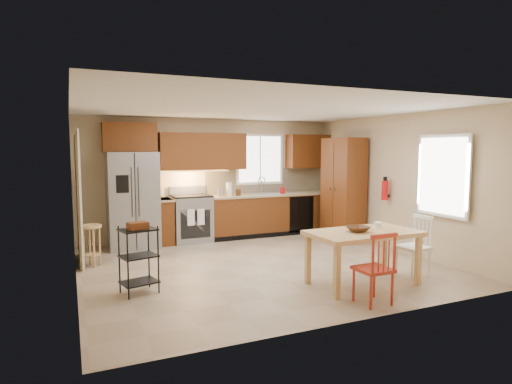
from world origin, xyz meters
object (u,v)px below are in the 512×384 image
at_px(range_stove, 191,219).
at_px(pantry, 343,189).
at_px(soap_bottle, 283,189).
at_px(bar_stool, 92,246).
at_px(chair_red, 373,268).
at_px(table_bowl, 358,232).
at_px(dining_table, 363,258).
at_px(utility_cart, 139,260).
at_px(table_jar, 378,227).
at_px(refrigerator, 133,200).
at_px(fire_extinguisher, 385,190).
at_px(chair_white, 413,246).

xyz_separation_m(range_stove, pantry, (2.98, -0.99, 0.59)).
relative_size(soap_bottle, bar_stool, 0.29).
height_order(soap_bottle, chair_red, soap_bottle).
bearing_deg(table_bowl, dining_table, 0.00).
xyz_separation_m(dining_table, utility_cart, (-2.89, 0.87, 0.08)).
bearing_deg(table_jar, dining_table, -164.05).
relative_size(table_bowl, table_jar, 2.46).
distance_m(refrigerator, range_stove, 1.24).
distance_m(fire_extinguisher, dining_table, 2.49).
xyz_separation_m(soap_bottle, fire_extinguisher, (1.15, -1.95, 0.10)).
bearing_deg(utility_cart, chair_white, -25.70).
relative_size(refrigerator, table_bowl, 5.96).
xyz_separation_m(refrigerator, fire_extinguisher, (4.33, -1.98, 0.19)).
xyz_separation_m(refrigerator, dining_table, (2.59, -3.60, -0.54)).
relative_size(soap_bottle, fire_extinguisher, 0.53).
distance_m(range_stove, chair_white, 4.33).
bearing_deg(table_jar, utility_cart, 166.50).
distance_m(range_stove, chair_red, 4.45).
height_order(soap_bottle, utility_cart, soap_bottle).
bearing_deg(dining_table, table_jar, 14.92).
distance_m(chair_white, utility_cart, 3.93).
bearing_deg(pantry, bar_stool, -177.92).
xyz_separation_m(table_jar, utility_cart, (-3.22, 0.77, -0.33)).
bearing_deg(soap_bottle, dining_table, -99.32).
bearing_deg(chair_red, refrigerator, 116.77).
bearing_deg(pantry, table_jar, -115.04).
bearing_deg(utility_cart, refrigerator, 70.01).
height_order(chair_white, table_jar, chair_white).
relative_size(chair_white, utility_cart, 1.00).
distance_m(soap_bottle, pantry, 1.31).
relative_size(pantry, bar_stool, 3.14).
relative_size(dining_table, table_bowl, 4.94).
height_order(table_jar, bar_stool, table_jar).
xyz_separation_m(fire_extinguisher, chair_white, (-0.79, -1.58, -0.66)).
bearing_deg(range_stove, table_bowl, -69.79).
height_order(pantry, utility_cart, pantry).
bearing_deg(fire_extinguisher, refrigerator, 155.48).
distance_m(soap_bottle, fire_extinguisher, 2.27).
height_order(soap_bottle, fire_extinguisher, fire_extinguisher).
relative_size(table_bowl, utility_cart, 0.34).
distance_m(range_stove, fire_extinguisher, 3.83).
distance_m(fire_extinguisher, table_jar, 2.11).
distance_m(refrigerator, pantry, 4.23).
bearing_deg(chair_white, refrigerator, 43.89).
xyz_separation_m(chair_red, bar_stool, (-3.04, 3.15, -0.11)).
xyz_separation_m(pantry, bar_stool, (-4.93, -0.18, -0.72)).
xyz_separation_m(range_stove, chair_white, (2.39, -3.61, -0.02)).
distance_m(refrigerator, dining_table, 4.47).
xyz_separation_m(refrigerator, table_bowl, (2.50, -3.60, -0.17)).
bearing_deg(table_jar, refrigerator, 129.78).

